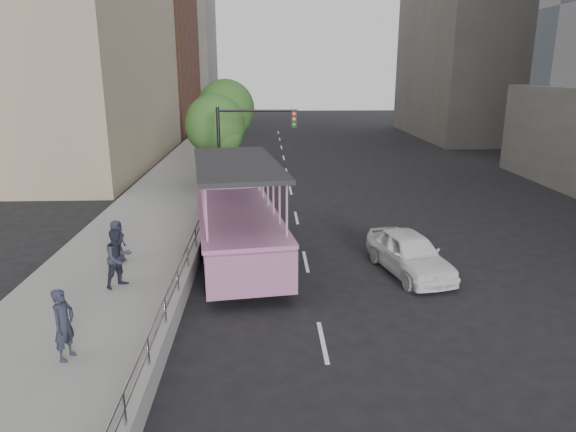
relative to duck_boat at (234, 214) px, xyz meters
name	(u,v)px	position (x,y,z in m)	size (l,w,h in m)	color
ground	(283,309)	(1.76, -5.78, -1.41)	(160.00, 160.00, 0.00)	black
sidewalk	(158,216)	(-3.99, 4.22, -1.26)	(5.50, 80.00, 0.30)	gray
kerb_wall	(188,271)	(-1.36, -3.78, -0.93)	(0.24, 30.00, 0.36)	#989994
guardrail	(187,253)	(-1.36, -3.78, -0.27)	(0.07, 22.00, 0.71)	#B1B1B6
duck_boat	(234,214)	(0.00, 0.00, 0.00)	(4.36, 11.73, 3.80)	black
car	(409,253)	(6.35, -3.04, -0.66)	(1.77, 4.39, 1.50)	white
pedestrian_near	(64,324)	(-3.54, -8.79, -0.22)	(0.66, 0.43, 1.79)	#242736
pedestrian_mid	(118,258)	(-3.42, -4.50, -0.15)	(0.93, 0.73, 1.92)	#242736
pedestrian_far	(117,241)	(-4.09, -2.28, -0.33)	(0.76, 0.50, 1.56)	#242736
parking_sign	(213,186)	(-1.24, 3.97, 0.29)	(0.22, 0.58, 2.71)	black
traffic_signal	(242,140)	(0.05, 6.72, 2.09)	(4.20, 0.32, 5.20)	black
street_tree_near	(217,127)	(-1.55, 10.15, 2.41)	(3.52, 3.52, 5.72)	#332117
street_tree_far	(227,111)	(-1.35, 16.15, 2.90)	(3.97, 3.97, 6.45)	#332117
midrise_brick	(108,15)	(-16.24, 42.22, 11.59)	(18.00, 16.00, 26.00)	brown
midrise_stone_b	(157,49)	(-14.24, 58.22, 8.59)	(16.00, 14.00, 20.00)	gray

